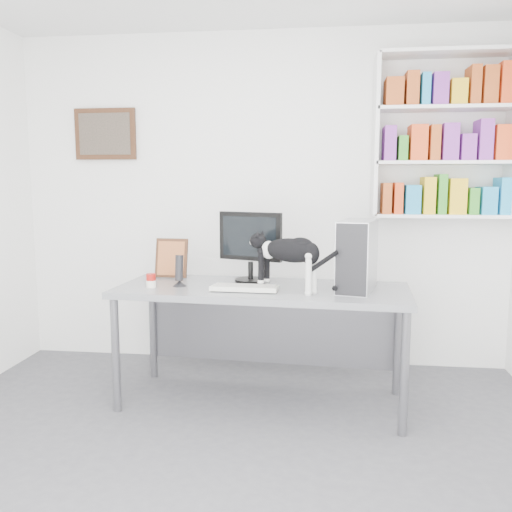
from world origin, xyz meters
name	(u,v)px	position (x,y,z in m)	size (l,w,h in m)	color
room	(211,216)	(0.00, 0.00, 1.35)	(4.01, 4.01, 2.70)	#57565C
bookshelf	(443,136)	(1.40, 1.85, 1.85)	(1.03, 0.28, 1.24)	white
wall_art	(105,134)	(-1.30, 1.97, 1.90)	(0.52, 0.04, 0.42)	#472816
desk	(262,345)	(0.12, 1.09, 0.40)	(1.94, 0.75, 0.81)	gray
monitor	(251,246)	(0.01, 1.28, 1.06)	(0.47, 0.23, 0.50)	black
keyboard	(245,288)	(0.02, 0.97, 0.82)	(0.43, 0.17, 0.03)	silver
pc_tower	(357,255)	(0.74, 1.08, 1.03)	(0.20, 0.45, 0.45)	#A8A9AD
speaker	(179,270)	(-0.44, 1.06, 0.92)	(0.10, 0.10, 0.22)	black
leaning_print	(171,257)	(-0.59, 1.38, 0.96)	(0.24, 0.10, 0.30)	#472816
soup_can	(151,281)	(-0.62, 0.99, 0.85)	(0.06, 0.06, 0.09)	#A6130E
cat	(289,264)	(0.30, 0.97, 0.99)	(0.58, 0.16, 0.36)	black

